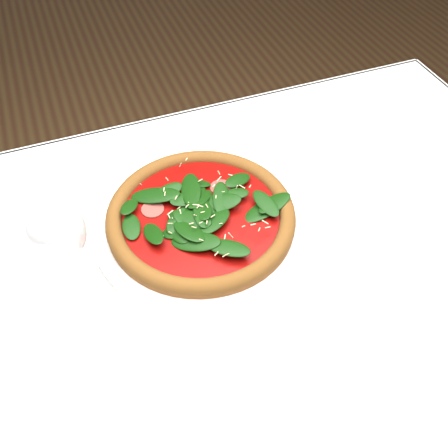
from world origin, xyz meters
name	(u,v)px	position (x,y,z in m)	size (l,w,h in m)	color
ground	(233,435)	(0.00, 0.00, 0.00)	(6.00, 6.00, 0.00)	brown
dining_table	(239,302)	(0.00, 0.00, 0.65)	(1.21, 0.81, 0.75)	white
plate	(201,222)	(-0.03, 0.10, 0.76)	(0.35, 0.35, 0.01)	white
pizza	(201,214)	(-0.03, 0.10, 0.78)	(0.32, 0.32, 0.04)	#955A23
wine_glass	(57,234)	(-0.24, 0.04, 0.88)	(0.08, 0.08, 0.18)	white
saucer_far	(325,116)	(0.30, 0.28, 0.76)	(0.14, 0.14, 0.01)	white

